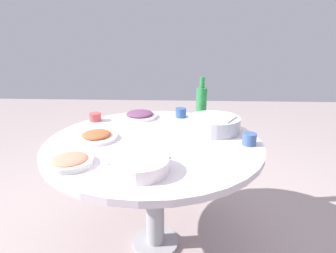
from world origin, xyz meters
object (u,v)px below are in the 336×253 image
dish_eggplant (140,115)px  tea_cup_far (181,113)px  soup_bowl (140,165)px  dish_stirfry (97,136)px  round_dining_table (154,155)px  tea_cup_near (249,139)px  green_bottle (201,102)px  dish_shrimp (70,161)px  rice_bowl (214,124)px  tea_cup_side (95,117)px

dish_eggplant → tea_cup_far: 0.29m
soup_bowl → tea_cup_far: 0.84m
dish_stirfry → round_dining_table: bearing=-89.0°
dish_stirfry → tea_cup_far: tea_cup_far is taller
round_dining_table → tea_cup_near: 0.54m
tea_cup_near → tea_cup_far: 0.62m
round_dining_table → dish_stirfry: 0.34m
dish_stirfry → green_bottle: 0.76m
dish_eggplant → dish_shrimp: bearing=164.0°
dish_shrimp → rice_bowl: bearing=-55.5°
tea_cup_near → tea_cup_far: bearing=36.5°
rice_bowl → tea_cup_near: 0.27m
dish_eggplant → green_bottle: (0.01, -0.43, 0.10)m
dish_eggplant → tea_cup_far: bearing=-85.0°
tea_cup_side → dish_stirfry: bearing=-162.5°
dish_shrimp → tea_cup_far: size_ratio=2.78×
soup_bowl → dish_eggplant: size_ratio=1.10×
rice_bowl → dish_shrimp: size_ratio=1.49×
rice_bowl → tea_cup_side: 0.80m
rice_bowl → soup_bowl: bearing=145.2°
soup_bowl → green_bottle: size_ratio=0.92×
tea_cup_far → tea_cup_side: tea_cup_far is taller
dish_eggplant → dish_stirfry: bearing=156.7°
rice_bowl → tea_cup_side: (0.17, 0.78, -0.02)m
green_bottle → tea_cup_far: bearing=82.7°
tea_cup_near → tea_cup_side: size_ratio=0.96×
dish_eggplant → dish_shrimp: (-0.75, 0.21, -0.00)m
round_dining_table → green_bottle: green_bottle is taller
soup_bowl → tea_cup_far: tea_cup_far is taller
soup_bowl → dish_shrimp: soup_bowl is taller
round_dining_table → dish_stirfry: (-0.01, 0.32, 0.12)m
soup_bowl → green_bottle: (0.81, -0.31, 0.09)m
dish_shrimp → tea_cup_side: (0.66, 0.08, 0.01)m
rice_bowl → green_bottle: size_ratio=1.08×
rice_bowl → tea_cup_near: bearing=-141.7°
round_dining_table → tea_cup_far: size_ratio=15.89×
green_bottle → dish_stirfry: bearing=125.2°
dish_shrimp → tea_cup_near: (0.28, -0.87, 0.01)m
rice_bowl → tea_cup_far: rice_bowl is taller
dish_shrimp → tea_cup_far: bearing=-33.2°
round_dining_table → dish_shrimp: 0.49m
tea_cup_far → tea_cup_near: bearing=-143.5°
dish_eggplant → tea_cup_near: (-0.47, -0.66, 0.01)m
green_bottle → tea_cup_near: size_ratio=3.83×
dish_stirfry → dish_eggplant: dish_eggplant is taller
round_dining_table → soup_bowl: soup_bowl is taller
dish_eggplant → tea_cup_side: (-0.09, 0.29, 0.01)m
tea_cup_side → dish_eggplant: bearing=-73.3°
green_bottle → tea_cup_side: bearing=97.5°
green_bottle → tea_cup_far: 0.17m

